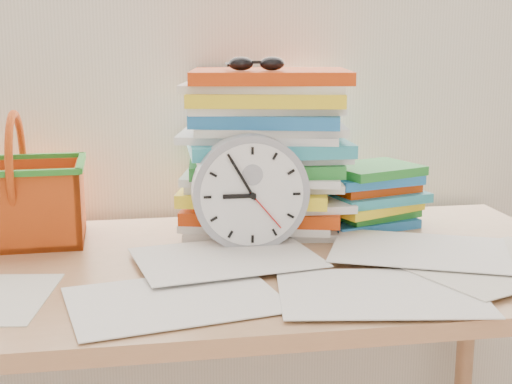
{
  "coord_description": "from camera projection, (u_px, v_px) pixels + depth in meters",
  "views": [
    {
      "loc": [
        -0.16,
        0.32,
        1.17
      ],
      "look_at": [
        0.06,
        1.6,
        0.88
      ],
      "focal_mm": 50.0,
      "sensor_mm": 36.0,
      "label": 1
    }
  ],
  "objects": [
    {
      "name": "book_stack",
      "position": [
        367.0,
        195.0,
        1.58
      ],
      "size": [
        0.28,
        0.24,
        0.14
      ],
      "primitive_type": null,
      "rotation": [
        0.0,
        0.0,
        0.29
      ],
      "color": "white",
      "rests_on": "desk"
    },
    {
      "name": "basket",
      "position": [
        18.0,
        178.0,
        1.45
      ],
      "size": [
        0.27,
        0.21,
        0.26
      ],
      "primitive_type": null,
      "rotation": [
        0.0,
        0.0,
        0.03
      ],
      "color": "#E65616",
      "rests_on": "desk"
    },
    {
      "name": "clock",
      "position": [
        250.0,
        193.0,
        1.4
      ],
      "size": [
        0.23,
        0.05,
        0.23
      ],
      "primitive_type": "cylinder",
      "rotation": [
        1.57,
        0.0,
        0.0
      ],
      "color": "#999BA5",
      "rests_on": "desk"
    },
    {
      "name": "desk",
      "position": [
        227.0,
        298.0,
        1.36
      ],
      "size": [
        1.4,
        0.7,
        0.75
      ],
      "color": "tan",
      "rests_on": "ground"
    },
    {
      "name": "sunglasses",
      "position": [
        256.0,
        64.0,
        1.44
      ],
      "size": [
        0.14,
        0.12,
        0.03
      ],
      "primitive_type": null,
      "rotation": [
        0.0,
        0.0,
        -0.09
      ],
      "color": "black",
      "rests_on": "paper_stack"
    },
    {
      "name": "paper_stack",
      "position": [
        263.0,
        151.0,
        1.54
      ],
      "size": [
        0.4,
        0.35,
        0.35
      ],
      "primitive_type": null,
      "rotation": [
        0.0,
        0.0,
        -0.15
      ],
      "color": "white",
      "rests_on": "desk"
    },
    {
      "name": "scattered_papers",
      "position": [
        227.0,
        258.0,
        1.34
      ],
      "size": [
        1.26,
        0.42,
        0.02
      ],
      "primitive_type": null,
      "color": "white",
      "rests_on": "desk"
    }
  ]
}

